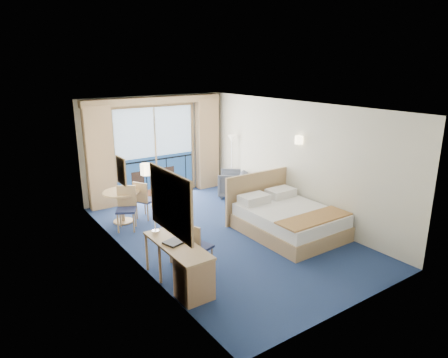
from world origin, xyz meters
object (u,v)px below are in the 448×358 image
(nightstand, at_px, (265,197))
(floor_lamp, at_px, (232,150))
(desk, at_px, (190,272))
(table_chair_a, at_px, (144,198))
(table_chair_b, at_px, (126,205))
(round_table, at_px, (122,199))
(armchair, at_px, (233,184))
(desk_chair, at_px, (196,244))
(bed, at_px, (287,219))

(nightstand, xyz_separation_m, floor_lamp, (0.08, 1.52, 0.92))
(floor_lamp, xyz_separation_m, desk, (-3.55, -3.85, -0.84))
(desk, bearing_deg, table_chair_a, 78.03)
(table_chair_a, height_order, table_chair_b, table_chair_b)
(nightstand, xyz_separation_m, table_chair_a, (-2.76, 1.05, 0.20))
(round_table, bearing_deg, armchair, 1.05)
(armchair, relative_size, desk_chair, 0.87)
(desk_chair, xyz_separation_m, round_table, (-0.23, 2.89, 0.05))
(bed, bearing_deg, desk_chair, -172.67)
(desk_chair, bearing_deg, nightstand, -76.53)
(desk_chair, distance_m, table_chair_a, 2.80)
(table_chair_a, bearing_deg, bed, -167.92)
(bed, bearing_deg, nightstand, 67.72)
(round_table, distance_m, table_chair_a, 0.49)
(desk, distance_m, table_chair_a, 3.46)
(desk, xyz_separation_m, round_table, (0.24, 3.48, 0.16))
(nightstand, distance_m, desk_chair, 3.49)
(nightstand, xyz_separation_m, round_table, (-3.24, 1.15, 0.25))
(bed, xyz_separation_m, round_table, (-2.66, 2.58, 0.24))
(bed, distance_m, armchair, 2.68)
(round_table, bearing_deg, table_chair_a, -11.50)
(table_chair_b, bearing_deg, table_chair_a, 58.96)
(bed, height_order, desk, bed)
(floor_lamp, bearing_deg, table_chair_b, -167.09)
(bed, height_order, round_table, bed)
(desk_chair, xyz_separation_m, table_chair_b, (-0.28, 2.48, 0.03))
(nightstand, xyz_separation_m, table_chair_b, (-3.29, 0.74, 0.23))
(bed, bearing_deg, floor_lamp, 77.32)
(floor_lamp, height_order, round_table, floor_lamp)
(bed, height_order, table_chair_a, bed)
(floor_lamp, relative_size, table_chair_b, 1.71)
(armchair, distance_m, table_chair_a, 2.67)
(nightstand, height_order, desk, desk)
(table_chair_a, bearing_deg, table_chair_b, 91.03)
(table_chair_a, bearing_deg, round_table, 49.35)
(desk_chair, height_order, table_chair_a, table_chair_a)
(bed, xyz_separation_m, armchair, (0.49, 2.64, 0.04))
(floor_lamp, distance_m, round_table, 3.41)
(table_chair_a, bearing_deg, armchair, -115.80)
(armchair, bearing_deg, desk_chair, -3.20)
(floor_lamp, relative_size, desk, 1.07)
(floor_lamp, height_order, table_chair_b, floor_lamp)
(desk, bearing_deg, desk_chair, 52.17)
(armchair, bearing_deg, table_chair_a, -45.13)
(table_chair_a, relative_size, table_chair_b, 0.96)
(desk, height_order, desk_chair, desk_chair)
(bed, xyz_separation_m, nightstand, (0.58, 1.43, -0.01))
(bed, distance_m, round_table, 3.71)
(bed, xyz_separation_m, table_chair_a, (-2.17, 2.48, 0.20))
(desk_chair, bearing_deg, table_chair_b, -10.08)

